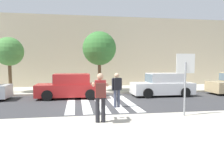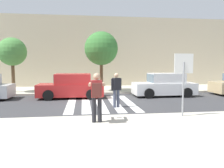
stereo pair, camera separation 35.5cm
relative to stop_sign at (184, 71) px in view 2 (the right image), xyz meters
The scene contains 16 objects.
ground_plane 5.12m from the stop_sign, 127.83° to the left, with size 120.00×120.00×0.00m, color #38383A.
sidewalk_near 4.23m from the stop_sign, 140.00° to the right, with size 60.00×6.00×0.14m, color beige.
sidewalk_far 10.35m from the stop_sign, 106.64° to the left, with size 60.00×4.80×0.14m, color beige.
building_facade_far 14.51m from the stop_sign, 101.64° to the left, with size 56.00×4.00×6.49m, color beige.
crosswalk_stripe_0 6.30m from the stop_sign, 138.79° to the left, with size 0.44×5.20×0.01m, color silver.
crosswalk_stripe_1 5.75m from the stop_sign, 133.21° to the left, with size 0.44×5.20×0.01m, color silver.
crosswalk_stripe_2 5.27m from the stop_sign, 126.40° to the left, with size 0.44×5.20×0.01m, color silver.
crosswalk_stripe_3 4.87m from the stop_sign, 118.14° to the left, with size 0.44×5.20×0.01m, color silver.
crosswalk_stripe_4 4.58m from the stop_sign, 108.39° to the left, with size 0.44×5.20×0.01m, color silver.
stop_sign is the anchor object (origin of this frame).
photographer_with_backpack 3.51m from the stop_sign, behind, with size 0.62×0.87×1.72m.
pedestrian_crossing 3.61m from the stop_sign, 129.27° to the left, with size 0.55×0.36×1.72m.
parked_car_red 7.69m from the stop_sign, 127.22° to the left, with size 4.10×1.92×1.55m.
parked_car_white 6.37m from the stop_sign, 75.38° to the left, with size 4.10×1.92×1.55m.
street_tree_west 12.36m from the stop_sign, 136.00° to the left, with size 2.01×2.01×3.91m.
street_tree_center 8.68m from the stop_sign, 106.91° to the left, with size 2.47×2.47×4.40m.
Camera 2 is at (-0.94, -11.74, 2.19)m, focal length 35.00 mm.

